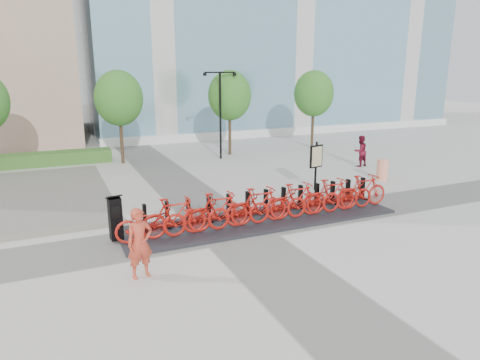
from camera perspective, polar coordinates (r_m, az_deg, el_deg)
name	(u,v)px	position (r m, az deg, el deg)	size (l,w,h in m)	color
ground	(231,229)	(14.04, -1.24, -6.54)	(120.00, 120.00, 0.00)	#B5B5B4
hedge_b	(54,158)	(25.73, -23.50, 2.67)	(6.00, 1.20, 0.70)	#26541C
tree_1	(119,98)	(24.41, -15.86, 10.44)	(2.60, 2.60, 5.10)	#4C3623
tree_2	(230,96)	(26.16, -1.40, 11.18)	(2.60, 2.60, 5.10)	#4C3623
tree_3	(314,94)	(29.01, 9.82, 11.28)	(2.60, 2.60, 5.10)	#4C3623
streetlamp	(220,105)	(24.89, -2.65, 9.96)	(2.00, 0.20, 5.00)	black
dock_pad	(262,220)	(14.80, 2.97, -5.29)	(9.60, 2.40, 0.08)	#222228
dock_rail_posts	(267,201)	(15.23, 3.59, -2.88)	(8.74, 0.50, 0.85)	black
bike_0	(151,222)	(13.05, -11.80, -5.51)	(0.74, 2.12, 1.12)	#A8160E
bike_1	(174,217)	(13.19, -8.75, -4.88)	(0.58, 2.06, 1.24)	#A8160E
bike_2	(197,216)	(13.40, -5.76, -4.75)	(0.74, 2.12, 1.12)	#A8160E
bike_3	(218,211)	(13.61, -2.89, -4.12)	(0.58, 2.06, 1.24)	#A8160E
bike_4	(239,210)	(13.89, -0.11, -3.98)	(0.74, 2.12, 1.12)	#A8160E
bike_5	(259,205)	(14.16, 2.56, -3.37)	(0.58, 2.06, 1.24)	#A8160E
bike_6	(278,204)	(14.50, 5.11, -3.24)	(0.74, 2.12, 1.12)	#A8160E
bike_7	(297,200)	(14.84, 7.55, -2.66)	(0.58, 2.06, 1.24)	#A8160E
bike_8	(314,199)	(15.23, 9.85, -2.55)	(0.74, 2.12, 1.12)	#A8160E
bike_9	(331,195)	(15.61, 12.06, -2.00)	(0.58, 2.06, 1.24)	#A8160E
bike_10	(347,195)	(16.05, 14.14, -1.90)	(0.74, 2.12, 1.12)	#A8160E
bike_11	(363,191)	(16.48, 16.13, -1.39)	(0.58, 2.06, 1.24)	#A8160E
kiosk	(115,218)	(13.31, -16.28, -4.85)	(0.48, 0.41, 1.41)	black
worker_red	(140,243)	(10.88, -13.20, -8.21)	(0.65, 0.43, 1.79)	#BA3C27
pedestrian	(360,151)	(23.96, 15.75, 3.74)	(0.81, 0.63, 1.68)	maroon
construction_barrel	(382,170)	(21.23, 18.44, 1.30)	(0.52, 0.52, 0.99)	#EE4206
map_sign	(316,158)	(18.51, 10.13, 2.85)	(0.69, 0.26, 2.11)	black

